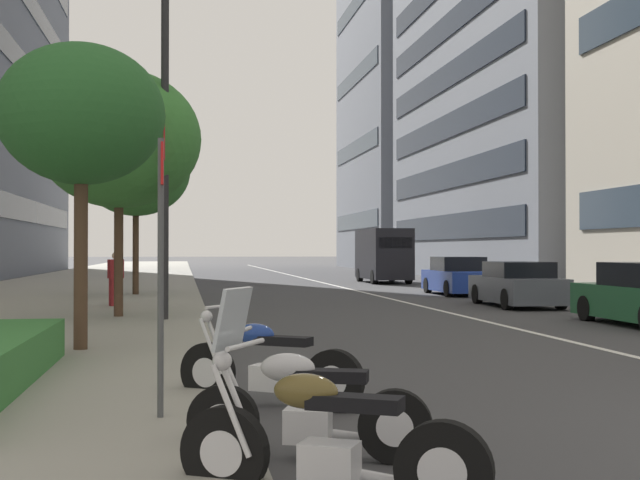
# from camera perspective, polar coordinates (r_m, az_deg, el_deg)

# --- Properties ---
(sidewalk_right_plaza) EXTENTS (160.00, 9.70, 0.15)m
(sidewalk_right_plaza) POSITION_cam_1_polar(r_m,az_deg,el_deg) (36.20, -15.92, -3.26)
(sidewalk_right_plaza) COLOR gray
(sidewalk_right_plaza) RESTS_ON ground
(lane_centre_stripe) EXTENTS (110.00, 0.16, 0.01)m
(lane_centre_stripe) POSITION_cam_1_polar(r_m,az_deg,el_deg) (41.59, 0.88, -3.04)
(lane_centre_stripe) COLOR silver
(lane_centre_stripe) RESTS_ON ground
(motorcycle_by_sign_pole) EXTENTS (1.14, 2.00, 1.48)m
(motorcycle_by_sign_pole) POSITION_cam_1_polar(r_m,az_deg,el_deg) (5.91, 0.24, -13.42)
(motorcycle_by_sign_pole) COLOR black
(motorcycle_by_sign_pole) RESTS_ON ground
(motorcycle_under_tarp) EXTENTS (0.85, 1.99, 1.08)m
(motorcycle_under_tarp) POSITION_cam_1_polar(r_m,az_deg,el_deg) (7.19, -1.01, -11.39)
(motorcycle_under_tarp) COLOR black
(motorcycle_under_tarp) RESTS_ON ground
(motorcycle_second_in_row) EXTENTS (1.34, 1.95, 1.12)m
(motorcycle_second_in_row) POSITION_cam_1_polar(r_m,az_deg,el_deg) (9.60, -3.57, -8.55)
(motorcycle_second_in_row) COLOR black
(motorcycle_second_in_row) RESTS_ON ground
(car_following_behind) EXTENTS (4.49, 2.00, 1.37)m
(car_following_behind) POSITION_cam_1_polar(r_m,az_deg,el_deg) (26.78, 13.09, -2.98)
(car_following_behind) COLOR #4C515B
(car_following_behind) RESTS_ON ground
(car_approaching_light) EXTENTS (4.39, 1.95, 1.46)m
(car_approaching_light) POSITION_cam_1_polar(r_m,az_deg,el_deg) (33.26, 9.26, -2.48)
(car_approaching_light) COLOR navy
(car_approaching_light) RESTS_ON ground
(delivery_van_ahead) EXTENTS (5.35, 2.08, 2.80)m
(delivery_van_ahead) POSITION_cam_1_polar(r_m,az_deg,el_deg) (44.72, 4.27, -0.97)
(delivery_van_ahead) COLOR black
(delivery_van_ahead) RESTS_ON ground
(parking_sign_by_curb) EXTENTS (0.32, 0.06, 2.66)m
(parking_sign_by_curb) POSITION_cam_1_polar(r_m,az_deg,el_deg) (8.24, -10.61, -0.66)
(parking_sign_by_curb) COLOR #47494C
(parking_sign_by_curb) RESTS_ON sidewalk_right_plaza
(street_lamp_with_banners) EXTENTS (1.26, 2.20, 9.34)m
(street_lamp_with_banners) POSITION_cam_1_polar(r_m,az_deg,el_deg) (20.15, -9.56, 10.25)
(street_lamp_with_banners) COLOR #232326
(street_lamp_with_banners) RESTS_ON sidewalk_right_plaza
(street_tree_near_plaza_corner) EXTENTS (2.67, 2.67, 4.90)m
(street_tree_near_plaza_corner) POSITION_cam_1_polar(r_m,az_deg,el_deg) (14.30, -15.71, 8.04)
(street_tree_near_plaza_corner) COLOR #473323
(street_tree_near_plaza_corner) RESTS_ON sidewalk_right_plaza
(street_tree_far_plaza) EXTENTS (3.92, 3.92, 5.92)m
(street_tree_far_plaza) POSITION_cam_1_polar(r_m,az_deg,el_deg) (21.06, -13.33, 6.61)
(street_tree_far_plaza) COLOR #473323
(street_tree_far_plaza) RESTS_ON sidewalk_right_plaza
(street_tree_mid_sidewalk) EXTENTS (3.85, 3.85, 6.07)m
(street_tree_mid_sidewalk) POSITION_cam_1_polar(r_m,az_deg,el_deg) (31.10, -12.24, 4.58)
(street_tree_mid_sidewalk) COLOR #473323
(street_tree_mid_sidewalk) RESTS_ON sidewalk_right_plaza
(pedestrian_on_plaza) EXTENTS (0.39, 0.47, 1.53)m
(pedestrian_on_plaza) POSITION_cam_1_polar(r_m,az_deg,el_deg) (24.77, -13.54, -2.56)
(pedestrian_on_plaza) COLOR maroon
(pedestrian_on_plaza) RESTS_ON sidewalk_right_plaza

